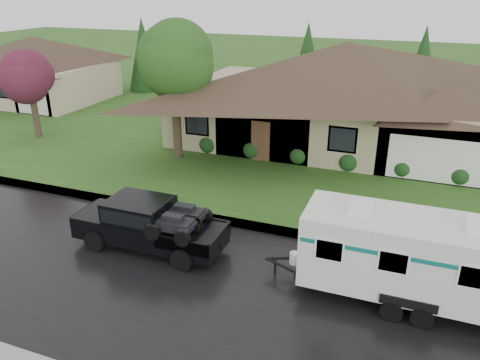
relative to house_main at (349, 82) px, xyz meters
name	(u,v)px	position (x,y,z in m)	size (l,w,h in m)	color
ground	(212,253)	(-2.29, -13.84, -3.59)	(140.00, 140.00, 0.00)	#2B541A
road	(186,285)	(-2.29, -15.84, -3.59)	(140.00, 8.00, 0.01)	black
curb	(235,222)	(-2.29, -11.59, -3.52)	(140.00, 0.50, 0.15)	gray
lawn	(309,132)	(-2.29, 1.16, -3.52)	(140.00, 26.00, 0.15)	#2B541A
house_main	(349,82)	(0.00, 0.00, 0.00)	(19.44, 10.80, 6.90)	tan
house_far	(36,63)	(-24.07, 2.02, -0.62)	(10.80, 8.64, 5.80)	tan
tree_left_green	(174,62)	(-7.81, -5.81, 1.50)	(4.30, 4.30, 7.12)	#382B1E
tree_red	(29,77)	(-17.30, -5.71, 0.15)	(3.13, 3.13, 5.18)	#382B1E
shrub_row	(323,157)	(-0.29, -4.54, -2.94)	(13.60, 1.00, 1.00)	#143814
pickup_truck	(147,223)	(-4.59, -14.24, -2.63)	(5.38, 2.04, 1.79)	black
travel_trailer	(414,256)	(4.21, -14.24, -2.01)	(6.63, 2.33, 2.97)	silver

